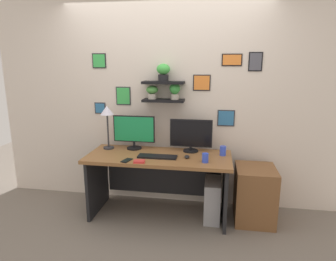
# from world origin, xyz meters

# --- Properties ---
(ground_plane) EXTENTS (8.00, 8.00, 0.00)m
(ground_plane) POSITION_xyz_m (0.00, 0.00, 0.00)
(ground_plane) COLOR #70665B
(back_wall_assembly) EXTENTS (4.40, 0.24, 2.70)m
(back_wall_assembly) POSITION_xyz_m (0.00, 0.44, 1.36)
(back_wall_assembly) COLOR beige
(back_wall_assembly) RESTS_ON ground
(desk) EXTENTS (1.65, 0.68, 0.75)m
(desk) POSITION_xyz_m (0.00, 0.06, 0.54)
(desk) COLOR brown
(desk) RESTS_ON ground
(monitor_left) EXTENTS (0.51, 0.18, 0.41)m
(monitor_left) POSITION_xyz_m (-0.35, 0.22, 0.97)
(monitor_left) COLOR black
(monitor_left) RESTS_ON desk
(monitor_right) EXTENTS (0.50, 0.18, 0.39)m
(monitor_right) POSITION_xyz_m (0.35, 0.22, 0.95)
(monitor_right) COLOR black
(monitor_right) RESTS_ON desk
(keyboard) EXTENTS (0.44, 0.14, 0.02)m
(keyboard) POSITION_xyz_m (-0.00, -0.08, 0.76)
(keyboard) COLOR black
(keyboard) RESTS_ON desk
(computer_mouse) EXTENTS (0.06, 0.09, 0.03)m
(computer_mouse) POSITION_xyz_m (0.33, -0.05, 0.77)
(computer_mouse) COLOR black
(computer_mouse) RESTS_ON desk
(desk_lamp) EXTENTS (0.16, 0.16, 0.54)m
(desk_lamp) POSITION_xyz_m (-0.67, 0.17, 1.17)
(desk_lamp) COLOR #2D2D33
(desk_lamp) RESTS_ON desk
(cell_phone) EXTENTS (0.11, 0.15, 0.01)m
(cell_phone) POSITION_xyz_m (-0.31, -0.25, 0.76)
(cell_phone) COLOR black
(cell_phone) RESTS_ON desk
(pen_cup) EXTENTS (0.07, 0.07, 0.10)m
(pen_cup) POSITION_xyz_m (0.54, -0.16, 0.80)
(pen_cup) COLOR blue
(pen_cup) RESTS_ON desk
(scissors_tray) EXTENTS (0.13, 0.10, 0.02)m
(scissors_tray) POSITION_xyz_m (-0.16, -0.28, 0.76)
(scissors_tray) COLOR red
(scissors_tray) RESTS_ON desk
(water_cup) EXTENTS (0.07, 0.07, 0.11)m
(water_cup) POSITION_xyz_m (0.73, 0.11, 0.81)
(water_cup) COLOR blue
(water_cup) RESTS_ON desk
(drawer_cabinet) EXTENTS (0.44, 0.50, 0.64)m
(drawer_cabinet) POSITION_xyz_m (1.10, 0.06, 0.32)
(drawer_cabinet) COLOR brown
(drawer_cabinet) RESTS_ON ground
(computer_tower_right) EXTENTS (0.18, 0.40, 0.47)m
(computer_tower_right) POSITION_xyz_m (0.63, 0.02, 0.24)
(computer_tower_right) COLOR #99999E
(computer_tower_right) RESTS_ON ground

